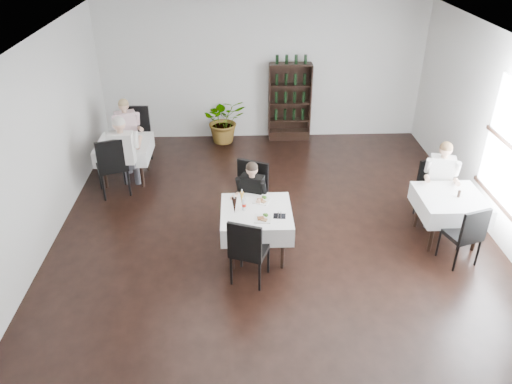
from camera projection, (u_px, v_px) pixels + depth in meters
room_shell at (278, 165)px, 6.90m from camera, size 9.00×9.00×9.00m
wine_shelf at (290, 103)px, 10.98m from camera, size 0.90×0.28×1.75m
main_table at (256, 219)px, 7.33m from camera, size 1.03×1.03×0.77m
left_table at (125, 149)px, 9.42m from camera, size 0.98×0.98×0.77m
right_table at (450, 204)px, 7.69m from camera, size 0.98×0.98×0.77m
potted_tree at (224, 120)px, 11.00m from camera, size 1.07×0.98×1.02m
main_chair_far at (250, 193)px, 7.93m from camera, size 0.70×0.70×1.15m
main_chair_near at (248, 248)px, 6.76m from camera, size 0.61×0.62×1.04m
left_chair_far at (136, 132)px, 10.03m from camera, size 0.56×0.56×1.16m
left_chair_near at (112, 163)px, 8.86m from camera, size 0.67×0.68×1.14m
right_chair_far at (433, 185)px, 8.31m from camera, size 0.60×0.61×1.01m
right_chair_near at (466, 232)px, 7.14m from camera, size 0.57×0.57×0.98m
diner_main at (251, 195)px, 7.71m from camera, size 0.55×0.58×1.27m
diner_left_far at (127, 129)px, 9.78m from camera, size 0.62×0.65×1.41m
diner_left_near at (124, 148)px, 8.86m from camera, size 0.57×0.57×1.50m
diner_right_far at (441, 177)px, 8.06m from camera, size 0.59×0.63×1.40m
plate_far at (262, 200)px, 7.47m from camera, size 0.29×0.29×0.07m
plate_near at (263, 218)px, 7.04m from camera, size 0.25×0.25×0.07m
pilsner_dark at (234, 206)px, 7.11m from camera, size 0.08×0.08×0.32m
pilsner_lager at (242, 199)px, 7.33m from camera, size 0.06×0.06×0.27m
coke_bottle at (244, 204)px, 7.22m from camera, size 0.06×0.06×0.24m
napkin_cutlery at (280, 216)px, 7.11m from camera, size 0.19×0.19×0.02m
pepper_mill at (459, 194)px, 7.56m from camera, size 0.06×0.06×0.11m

